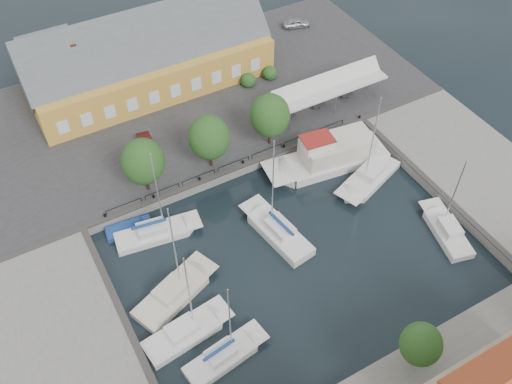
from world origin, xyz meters
TOP-DOWN VIEW (x-y plane):
  - ground at (0.00, 0.00)m, footprint 140.00×140.00m
  - north_quay at (0.00, 23.00)m, footprint 56.00×26.00m
  - west_quay at (-22.00, -2.00)m, footprint 12.00×24.00m
  - east_quay at (22.00, -2.00)m, footprint 12.00×24.00m
  - quay_edge_fittings at (0.02, 4.75)m, footprint 56.00×24.72m
  - warehouse at (-2.60, 28.36)m, footprint 28.56×14.00m
  - tent_canopy at (14.00, 14.50)m, footprint 14.00×4.00m
  - quay_trees at (-2.00, 12.00)m, footprint 18.20×4.20m
  - car_silver at (19.99, 30.47)m, footprint 3.98×2.54m
  - car_red at (-6.95, 17.46)m, footprint 1.98×4.17m
  - center_sailboat at (-0.25, 1.38)m, footprint 3.81×8.96m
  - trawler at (9.60, 7.00)m, footprint 13.96×5.71m
  - east_boat_a at (11.68, 2.93)m, footprint 8.79×5.50m
  - east_boat_c at (13.91, -6.35)m, footprint 3.96×7.57m
  - west_boat_a at (-10.38, 6.88)m, footprint 8.55×3.51m
  - west_boat_b at (-11.56, -0.09)m, footprint 8.73×5.78m
  - west_boat_c at (-12.24, -4.08)m, footprint 8.07×3.44m
  - west_boat_d at (-10.45, -7.49)m, footprint 7.51×3.23m
  - launch_nw at (-12.53, 8.80)m, footprint 4.64×2.29m

SIDE VIEW (x-z plane):
  - ground at x=0.00m, z-range 0.00..0.00m
  - launch_nw at x=-12.53m, z-range -0.35..0.53m
  - east_boat_c at x=13.91m, z-range -4.51..5.03m
  - west_boat_b at x=-11.56m, z-range -5.45..5.97m
  - west_boat_c at x=-12.24m, z-range -5.08..5.60m
  - east_boat_a at x=11.68m, z-range -5.70..6.23m
  - west_boat_d at x=-10.45m, z-range -4.70..5.24m
  - west_boat_a at x=-10.38m, z-range -5.26..5.81m
  - center_sailboat at x=-0.25m, z-range -5.64..6.37m
  - north_quay at x=0.00m, z-range 0.00..1.00m
  - west_quay at x=-22.00m, z-range 0.00..1.00m
  - east_quay at x=22.00m, z-range 0.00..1.00m
  - trawler at x=9.60m, z-range -1.48..3.52m
  - quay_edge_fittings at x=0.02m, z-range 0.86..1.26m
  - car_silver at x=19.99m, z-range 1.00..2.26m
  - car_red at x=-6.95m, z-range 1.00..2.32m
  - tent_canopy at x=14.00m, z-range 2.27..5.10m
  - warehouse at x=-2.60m, z-range -0.35..9.20m
  - quay_trees at x=-2.00m, z-range 1.73..8.03m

